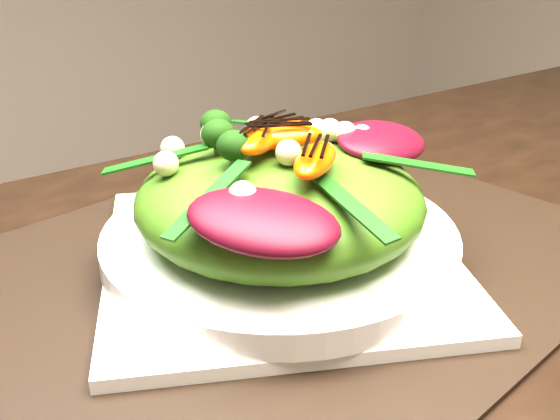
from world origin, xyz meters
TOP-DOWN VIEW (x-y plane):
  - dining_table at (0.00, 0.00)m, footprint 1.60×0.90m
  - placemat at (-0.03, 0.16)m, footprint 0.56×0.46m
  - plate_base at (-0.03, 0.16)m, footprint 0.34×0.34m
  - salad_bowl at (-0.03, 0.16)m, footprint 0.33×0.33m
  - lettuce_mound at (-0.03, 0.16)m, footprint 0.25×0.25m
  - radicchio_leaf at (0.05, 0.15)m, footprint 0.11×0.09m
  - orange_segment at (-0.06, 0.17)m, footprint 0.06×0.04m
  - broccoli_floret at (-0.08, 0.19)m, footprint 0.04×0.04m
  - macadamia_nut at (0.01, 0.11)m, footprint 0.02×0.02m
  - balsamic_drizzle at (-0.06, 0.17)m, footprint 0.05×0.02m

SIDE VIEW (x-z plane):
  - dining_table at x=0.00m, z-range 0.35..1.10m
  - placemat at x=-0.03m, z-range 0.75..0.75m
  - plate_base at x=-0.03m, z-range 0.75..0.76m
  - salad_bowl at x=-0.03m, z-range 0.76..0.78m
  - lettuce_mound at x=-0.03m, z-range 0.77..0.84m
  - radicchio_leaf at x=0.05m, z-range 0.83..0.85m
  - macadamia_nut at x=0.01m, z-range 0.83..0.85m
  - orange_segment at x=-0.06m, z-range 0.84..0.86m
  - broccoli_floret at x=-0.08m, z-range 0.84..0.87m
  - balsamic_drizzle at x=-0.06m, z-range 0.86..0.86m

